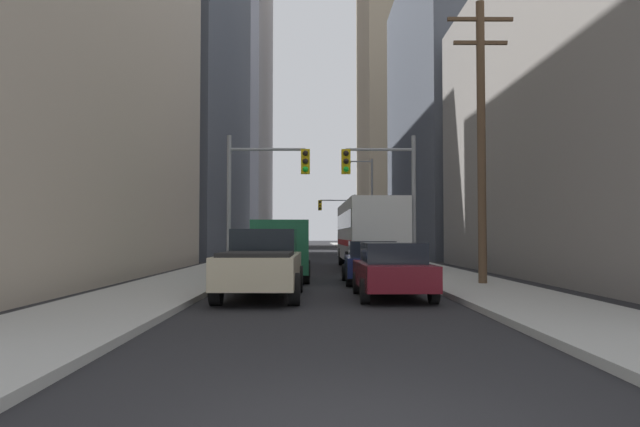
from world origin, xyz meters
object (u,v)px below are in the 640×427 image
object	(u,v)px
sedan_navy	(371,262)
traffic_signal_near_left	(264,181)
sedan_grey	(292,252)
traffic_signal_far_right	(339,213)
cargo_van_green	(282,247)
sedan_blue	(287,255)
city_bus	(368,231)
pickup_truck_beige	(262,264)
traffic_signal_near_right	(383,182)
sedan_maroon	(392,270)

from	to	relation	value
sedan_navy	traffic_signal_near_left	world-z (taller)	traffic_signal_near_left
sedan_grey	traffic_signal_far_right	bearing A→B (deg)	81.63
cargo_van_green	sedan_blue	xyz separation A→B (m)	(-0.12, 6.89, -0.52)
sedan_blue	traffic_signal_far_right	world-z (taller)	traffic_signal_far_right
city_bus	sedan_grey	bearing A→B (deg)	129.14
traffic_signal_far_right	sedan_navy	bearing A→B (deg)	-90.78
pickup_truck_beige	cargo_van_green	world-z (taller)	cargo_van_green
sedan_blue	traffic_signal_near_right	bearing A→B (deg)	-45.27
pickup_truck_beige	traffic_signal_near_right	distance (m)	10.36
pickup_truck_beige	traffic_signal_near_left	bearing A→B (deg)	94.43
traffic_signal_near_right	sedan_maroon	bearing A→B (deg)	-95.05
traffic_signal_near_right	city_bus	bearing A→B (deg)	91.95
pickup_truck_beige	cargo_van_green	xyz separation A→B (m)	(0.21, 6.32, 0.35)
pickup_truck_beige	traffic_signal_far_right	xyz separation A→B (m)	(4.04, 45.61, 3.12)
traffic_signal_far_right	traffic_signal_near_left	bearing A→B (deg)	-97.34
pickup_truck_beige	sedan_grey	bearing A→B (deg)	89.60
pickup_truck_beige	sedan_grey	xyz separation A→B (m)	(0.13, 19.04, -0.16)
sedan_blue	traffic_signal_near_left	world-z (taller)	traffic_signal_near_left
traffic_signal_near_left	traffic_signal_near_right	world-z (taller)	same
pickup_truck_beige	sedan_maroon	world-z (taller)	pickup_truck_beige
pickup_truck_beige	sedan_blue	bearing A→B (deg)	89.62
sedan_maroon	traffic_signal_far_right	xyz separation A→B (m)	(0.47, 45.89, 3.28)
pickup_truck_beige	city_bus	bearing A→B (deg)	73.33
sedan_navy	city_bus	bearing A→B (deg)	85.54
traffic_signal_near_left	traffic_signal_far_right	bearing A→B (deg)	82.66
sedan_navy	traffic_signal_near_left	size ratio (longest dim) A/B	0.71
sedan_grey	traffic_signal_near_right	world-z (taller)	traffic_signal_near_right
sedan_maroon	sedan_navy	bearing A→B (deg)	90.98
sedan_navy	traffic_signal_far_right	distance (m)	40.95
sedan_grey	traffic_signal_near_right	distance (m)	11.49
traffic_signal_near_left	traffic_signal_far_right	world-z (taller)	same
pickup_truck_beige	sedan_navy	distance (m)	5.93
city_bus	traffic_signal_far_right	size ratio (longest dim) A/B	1.92
sedan_navy	traffic_signal_far_right	bearing A→B (deg)	89.22
sedan_maroon	traffic_signal_near_left	distance (m)	10.61
sedan_maroon	traffic_signal_far_right	bearing A→B (deg)	89.41
city_bus	traffic_signal_far_right	xyz separation A→B (m)	(-0.16, 31.57, 2.12)
pickup_truck_beige	cargo_van_green	size ratio (longest dim) A/B	1.03
sedan_navy	traffic_signal_near_left	bearing A→B (deg)	135.69
city_bus	sedan_blue	bearing A→B (deg)	-168.56
traffic_signal_near_right	traffic_signal_far_right	distance (m)	36.74
city_bus	sedan_maroon	bearing A→B (deg)	-92.53
sedan_navy	traffic_signal_far_right	size ratio (longest dim) A/B	0.71
cargo_van_green	sedan_blue	size ratio (longest dim) A/B	1.24
sedan_maroon	sedan_navy	world-z (taller)	same
sedan_blue	sedan_grey	distance (m)	5.84
cargo_van_green	traffic_signal_far_right	bearing A→B (deg)	84.43
traffic_signal_far_right	cargo_van_green	bearing A→B (deg)	-95.57
traffic_signal_near_left	sedan_grey	bearing A→B (deg)	85.39
pickup_truck_beige	sedan_maroon	size ratio (longest dim) A/B	1.28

